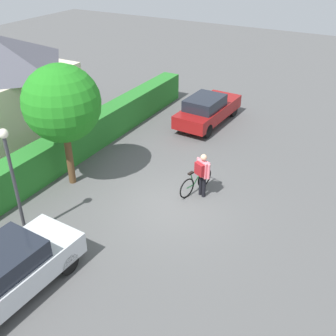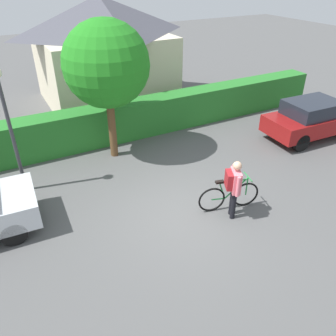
# 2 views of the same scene
# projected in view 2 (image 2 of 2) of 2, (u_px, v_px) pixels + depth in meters

# --- Properties ---
(ground_plane) EXTENTS (60.00, 60.00, 0.00)m
(ground_plane) POSITION_uv_depth(u_px,v_px,m) (185.00, 212.00, 9.14)
(ground_plane) COLOR #535353
(hedge_row) EXTENTS (18.39, 0.90, 1.36)m
(hedge_row) POSITION_uv_depth(u_px,v_px,m) (116.00, 122.00, 12.56)
(hedge_row) COLOR #277529
(hedge_row) RESTS_ON ground
(house_distant) EXTENTS (5.70, 5.24, 4.60)m
(house_distant) POSITION_uv_depth(u_px,v_px,m) (103.00, 50.00, 15.34)
(house_distant) COLOR beige
(house_distant) RESTS_ON ground
(parked_car_far) EXTENTS (4.30, 1.81, 1.45)m
(parked_car_far) POSITION_uv_depth(u_px,v_px,m) (317.00, 118.00, 12.77)
(parked_car_far) COLOR maroon
(parked_car_far) RESTS_ON ground
(bicycle) EXTENTS (1.68, 0.60, 0.95)m
(bicycle) POSITION_uv_depth(u_px,v_px,m) (229.00, 196.00, 9.08)
(bicycle) COLOR black
(bicycle) RESTS_ON ground
(person_rider) EXTENTS (0.49, 0.61, 1.65)m
(person_rider) POSITION_uv_depth(u_px,v_px,m) (234.00, 184.00, 8.50)
(person_rider) COLOR black
(person_rider) RESTS_ON ground
(street_lamp) EXTENTS (0.28, 0.28, 3.59)m
(street_lamp) POSITION_uv_depth(u_px,v_px,m) (7.00, 114.00, 8.81)
(street_lamp) COLOR #38383D
(street_lamp) RESTS_ON ground
(tree_kerbside) EXTENTS (2.66, 2.66, 4.45)m
(tree_kerbside) POSITION_uv_depth(u_px,v_px,m) (106.00, 65.00, 10.24)
(tree_kerbside) COLOR brown
(tree_kerbside) RESTS_ON ground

